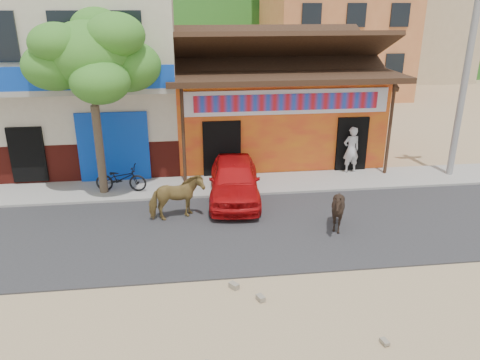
{
  "coord_description": "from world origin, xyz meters",
  "views": [
    {
      "loc": [
        -1.8,
        -9.61,
        6.25
      ],
      "look_at": [
        -0.22,
        3.0,
        1.4
      ],
      "focal_mm": 35.0,
      "sensor_mm": 36.0,
      "label": 1
    }
  ],
  "objects_px": {
    "utility_pole": "(467,67)",
    "pedestrian": "(351,150)",
    "cow_tan": "(176,198)",
    "red_car": "(234,180)",
    "cow_dark": "(338,210)",
    "tree": "(95,106)",
    "scooter": "(121,178)"
  },
  "relations": [
    {
      "from": "tree",
      "to": "cow_dark",
      "type": "height_order",
      "value": "tree"
    },
    {
      "from": "tree",
      "to": "cow_dark",
      "type": "relative_size",
      "value": 4.74
    },
    {
      "from": "tree",
      "to": "red_car",
      "type": "xyz_separation_m",
      "value": [
        4.42,
        -1.0,
        -2.39
      ]
    },
    {
      "from": "cow_tan",
      "to": "pedestrian",
      "type": "height_order",
      "value": "pedestrian"
    },
    {
      "from": "red_car",
      "to": "pedestrian",
      "type": "xyz_separation_m",
      "value": [
        4.68,
        1.9,
        0.28
      ]
    },
    {
      "from": "utility_pole",
      "to": "cow_dark",
      "type": "relative_size",
      "value": 6.33
    },
    {
      "from": "cow_dark",
      "to": "pedestrian",
      "type": "distance_m",
      "value": 4.99
    },
    {
      "from": "tree",
      "to": "pedestrian",
      "type": "bearing_deg",
      "value": 5.65
    },
    {
      "from": "cow_tan",
      "to": "red_car",
      "type": "xyz_separation_m",
      "value": [
        1.91,
        1.31,
        0.0
      ]
    },
    {
      "from": "tree",
      "to": "scooter",
      "type": "height_order",
      "value": "tree"
    },
    {
      "from": "cow_dark",
      "to": "scooter",
      "type": "distance_m",
      "value": 7.46
    },
    {
      "from": "utility_pole",
      "to": "cow_tan",
      "type": "bearing_deg",
      "value": -166.31
    },
    {
      "from": "tree",
      "to": "cow_tan",
      "type": "xyz_separation_m",
      "value": [
        2.51,
        -2.31,
        -2.39
      ]
    },
    {
      "from": "cow_tan",
      "to": "pedestrian",
      "type": "relative_size",
      "value": 0.92
    },
    {
      "from": "cow_dark",
      "to": "pedestrian",
      "type": "relative_size",
      "value": 0.71
    },
    {
      "from": "red_car",
      "to": "cow_dark",
      "type": "bearing_deg",
      "value": -39.21
    },
    {
      "from": "utility_pole",
      "to": "pedestrian",
      "type": "bearing_deg",
      "value": 169.29
    },
    {
      "from": "utility_pole",
      "to": "red_car",
      "type": "bearing_deg",
      "value": -171.85
    },
    {
      "from": "cow_dark",
      "to": "red_car",
      "type": "xyz_separation_m",
      "value": [
        -2.69,
        2.66,
        0.06
      ]
    },
    {
      "from": "tree",
      "to": "red_car",
      "type": "relative_size",
      "value": 1.47
    },
    {
      "from": "pedestrian",
      "to": "cow_dark",
      "type": "bearing_deg",
      "value": 58.46
    },
    {
      "from": "utility_pole",
      "to": "pedestrian",
      "type": "height_order",
      "value": "utility_pole"
    },
    {
      "from": "utility_pole",
      "to": "red_car",
      "type": "distance_m",
      "value": 9.12
    },
    {
      "from": "red_car",
      "to": "scooter",
      "type": "bearing_deg",
      "value": 170.92
    },
    {
      "from": "tree",
      "to": "scooter",
      "type": "distance_m",
      "value": 2.61
    },
    {
      "from": "cow_tan",
      "to": "cow_dark",
      "type": "xyz_separation_m",
      "value": [
        4.59,
        -1.36,
        -0.06
      ]
    },
    {
      "from": "cow_tan",
      "to": "cow_dark",
      "type": "relative_size",
      "value": 1.29
    },
    {
      "from": "utility_pole",
      "to": "tree",
      "type": "bearing_deg",
      "value": -179.1
    },
    {
      "from": "cow_dark",
      "to": "red_car",
      "type": "relative_size",
      "value": 0.31
    },
    {
      "from": "cow_tan",
      "to": "red_car",
      "type": "relative_size",
      "value": 0.4
    },
    {
      "from": "cow_tan",
      "to": "cow_dark",
      "type": "height_order",
      "value": "cow_tan"
    },
    {
      "from": "utility_pole",
      "to": "scooter",
      "type": "xyz_separation_m",
      "value": [
        -12.2,
        -0.21,
        -3.54
      ]
    }
  ]
}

